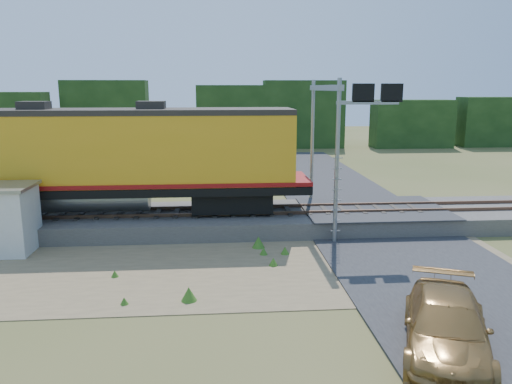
{
  "coord_description": "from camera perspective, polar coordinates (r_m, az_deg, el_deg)",
  "views": [
    {
      "loc": [
        -0.75,
        -17.56,
        6.73
      ],
      "look_at": [
        0.9,
        3.0,
        2.4
      ],
      "focal_mm": 35.0,
      "sensor_mm": 36.0,
      "label": 1
    }
  ],
  "objects": [
    {
      "name": "ground",
      "position": [
        18.82,
        -2.02,
        -9.1
      ],
      "size": [
        140.0,
        140.0,
        0.0
      ],
      "primitive_type": "plane",
      "color": "#475123",
      "rests_on": "ground"
    },
    {
      "name": "ballast",
      "position": [
        24.41,
        -2.66,
        -3.19
      ],
      "size": [
        70.0,
        5.0,
        0.8
      ],
      "primitive_type": "cube",
      "color": "slate",
      "rests_on": "ground"
    },
    {
      "name": "rails",
      "position": [
        24.29,
        -2.67,
        -2.1
      ],
      "size": [
        70.0,
        1.54,
        0.16
      ],
      "color": "brown",
      "rests_on": "ballast"
    },
    {
      "name": "dirt_shoulder",
      "position": [
        19.31,
        -8.09,
        -8.62
      ],
      "size": [
        26.0,
        8.0,
        0.03
      ],
      "primitive_type": "cube",
      "color": "#8C7754",
      "rests_on": "ground"
    },
    {
      "name": "road",
      "position": [
        20.96,
        17.54,
        -7.2
      ],
      "size": [
        7.0,
        66.0,
        0.86
      ],
      "color": "#38383A",
      "rests_on": "ground"
    },
    {
      "name": "tree_line_north",
      "position": [
        55.69,
        -3.82,
        8.05
      ],
      "size": [
        130.0,
        3.0,
        6.5
      ],
      "color": "#173212",
      "rests_on": "ground"
    },
    {
      "name": "weed_clumps",
      "position": [
        19.1,
        -12.71,
        -9.08
      ],
      "size": [
        15.0,
        6.2,
        0.56
      ],
      "primitive_type": null,
      "color": "#3B6E1F",
      "rests_on": "ground"
    },
    {
      "name": "locomotive",
      "position": [
        24.61,
        -19.65,
        3.91
      ],
      "size": [
        20.92,
        3.19,
        5.4
      ],
      "color": "black",
      "rests_on": "rails"
    },
    {
      "name": "shed",
      "position": [
        23.02,
        -26.76,
        -2.74
      ],
      "size": [
        2.4,
        2.4,
        2.84
      ],
      "rotation": [
        0.0,
        0.0,
        -0.0
      ],
      "color": "silver",
      "rests_on": "ground"
    },
    {
      "name": "signal_gantry",
      "position": [
        23.59,
        9.02,
        8.34
      ],
      "size": [
        2.83,
        6.2,
        7.13
      ],
      "color": "gray",
      "rests_on": "ground"
    },
    {
      "name": "car",
      "position": [
        14.07,
        20.91,
        -14.19
      ],
      "size": [
        3.79,
        5.47,
        1.47
      ],
      "primitive_type": "imported",
      "rotation": [
        0.0,
        0.0,
        -0.38
      ],
      "color": "olive",
      "rests_on": "ground"
    }
  ]
}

